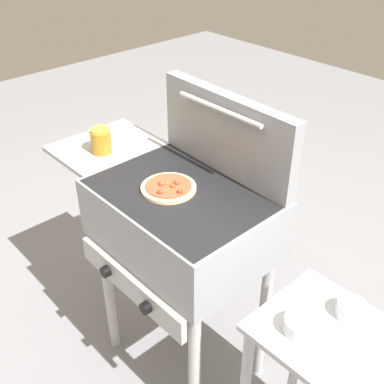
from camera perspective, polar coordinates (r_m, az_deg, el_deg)
ground_plane at (r=2.28m, az=-0.90°, el=-19.18°), size 8.00×8.00×0.00m
grill at (r=1.75m, az=-1.53°, el=-3.70°), size 0.96×0.53×0.90m
grill_lid_open at (r=1.72m, az=4.18°, el=7.01°), size 0.63×0.09×0.30m
pizza_pepperoni at (r=1.67m, az=-2.84°, el=0.58°), size 0.20×0.20×0.03m
sauce_jar at (r=1.92m, az=-10.92°, el=6.08°), size 0.08×0.08×0.10m
prep_table at (r=1.63m, az=15.75°, el=-20.95°), size 0.44×0.36×0.72m
topping_bowl_near at (r=1.45m, az=12.95°, el=-15.40°), size 0.10×0.10×0.04m
topping_bowl_far at (r=1.53m, az=18.66°, el=-13.32°), size 0.09×0.09×0.04m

